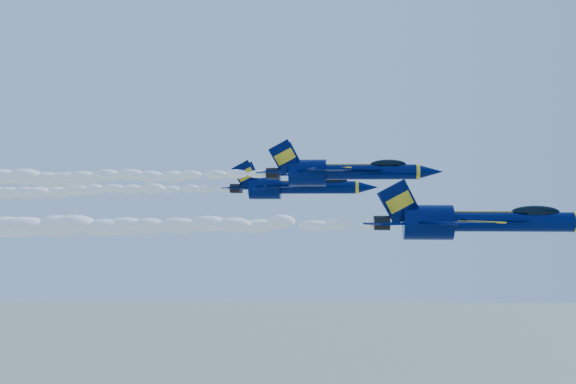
# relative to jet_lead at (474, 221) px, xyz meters

# --- Properties ---
(jet_lead) EXTENTS (20.06, 16.46, 7.46)m
(jet_lead) POSITION_rel_jet_lead_xyz_m (0.00, 0.00, 0.00)
(jet_lead) COLOR #000A3B
(smoke_trail_jet_lead) EXTENTS (38.91, 2.24, 2.01)m
(smoke_trail_jet_lead) POSITION_rel_jet_lead_xyz_m (-28.03, 0.00, -0.43)
(smoke_trail_jet_lead) COLOR white
(jet_second) EXTENTS (18.61, 15.26, 6.91)m
(jet_second) POSITION_rel_jet_lead_xyz_m (-11.63, 10.89, 4.99)
(jet_second) COLOR #000A3B
(smoke_trail_jet_second) EXTENTS (38.91, 2.07, 1.87)m
(smoke_trail_jet_second) POSITION_rel_jet_lead_xyz_m (-39.03, 10.89, 4.57)
(smoke_trail_jet_second) COLOR white
(jet_third) EXTENTS (18.34, 15.04, 6.81)m
(jet_third) POSITION_rel_jet_lead_xyz_m (-17.77, 21.96, 3.70)
(jet_third) COLOR #000A3B
(smoke_trail_jet_third) EXTENTS (38.91, 2.04, 1.84)m
(smoke_trail_jet_third) POSITION_rel_jet_lead_xyz_m (-45.06, 21.96, 3.29)
(smoke_trail_jet_third) COLOR white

